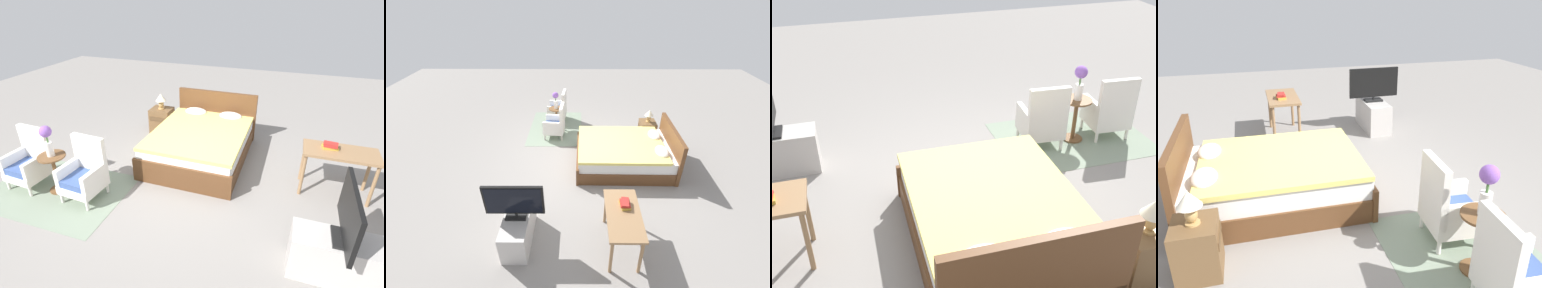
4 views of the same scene
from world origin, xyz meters
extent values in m
plane|color=gray|center=(0.00, 0.00, 0.00)|extent=(16.00, 16.00, 0.00)
cube|color=gray|center=(-1.82, -0.75, 0.00)|extent=(2.10, 1.50, 0.01)
cube|color=brown|center=(-0.03, 0.96, 0.14)|extent=(1.61, 2.16, 0.28)
cube|color=white|center=(-0.03, 0.96, 0.40)|extent=(1.55, 2.08, 0.24)
cube|color=#EAD66B|center=(-0.03, 0.87, 0.55)|extent=(1.59, 1.91, 0.06)
cube|color=brown|center=(-0.02, 1.99, 0.48)|extent=(1.62, 0.10, 0.96)
cube|color=brown|center=(-0.04, -0.09, 0.20)|extent=(1.62, 0.08, 0.40)
ellipsoid|color=white|center=(-0.38, 1.71, 0.59)|extent=(0.44, 0.28, 0.14)
ellipsoid|color=white|center=(0.34, 1.70, 0.59)|extent=(0.44, 0.28, 0.14)
cylinder|color=white|center=(-2.12, -1.00, 0.09)|extent=(0.04, 0.04, 0.16)
cylinder|color=white|center=(-2.09, -0.54, 0.09)|extent=(0.04, 0.04, 0.16)
cube|color=#3D5693|center=(-2.33, -0.75, 0.34)|extent=(0.53, 0.53, 0.10)
cube|color=white|center=(-2.31, -0.52, 0.61)|extent=(0.54, 0.11, 0.64)
cube|color=white|center=(-2.10, -0.77, 0.42)|extent=(0.10, 0.52, 0.26)
cylinder|color=white|center=(-1.55, -0.97, 0.09)|extent=(0.04, 0.04, 0.16)
cylinder|color=white|center=(-1.10, -1.00, 0.09)|extent=(0.04, 0.04, 0.16)
cylinder|color=white|center=(-1.52, -0.51, 0.09)|extent=(0.04, 0.04, 0.16)
cylinder|color=white|center=(-1.06, -0.54, 0.09)|extent=(0.04, 0.04, 0.16)
cube|color=white|center=(-1.31, -0.75, 0.23)|extent=(0.58, 0.58, 0.12)
cube|color=#3D5693|center=(-1.31, -0.75, 0.34)|extent=(0.53, 0.53, 0.10)
cube|color=white|center=(-1.29, -0.52, 0.61)|extent=(0.54, 0.12, 0.64)
cube|color=white|center=(-1.54, -0.74, 0.42)|extent=(0.11, 0.52, 0.26)
cube|color=white|center=(-1.07, -0.77, 0.42)|extent=(0.11, 0.52, 0.26)
cylinder|color=brown|center=(-1.82, -0.73, 0.01)|extent=(0.28, 0.28, 0.03)
cylinder|color=brown|center=(-1.82, -0.73, 0.31)|extent=(0.06, 0.06, 0.57)
cylinder|color=brown|center=(-1.82, -0.73, 0.61)|extent=(0.40, 0.40, 0.02)
cylinder|color=silver|center=(-1.82, -0.73, 0.73)|extent=(0.11, 0.11, 0.22)
cylinder|color=#477538|center=(-1.82, -0.73, 0.89)|extent=(0.02, 0.02, 0.10)
sphere|color=#8956B7|center=(-1.82, -0.73, 1.01)|extent=(0.17, 0.17, 0.17)
cube|color=brown|center=(-1.16, 1.75, 0.27)|extent=(0.44, 0.40, 0.54)
cube|color=brown|center=(-1.16, 1.55, 0.38)|extent=(0.37, 0.01, 0.09)
cylinder|color=tan|center=(-1.16, 1.75, 0.55)|extent=(0.13, 0.13, 0.02)
ellipsoid|color=tan|center=(-1.16, 1.75, 0.64)|extent=(0.11, 0.11, 0.16)
cone|color=silver|center=(-1.16, 1.75, 0.79)|extent=(0.22, 0.22, 0.15)
cube|color=#B7B2AD|center=(2.10, -1.04, 0.27)|extent=(0.96, 0.40, 0.54)
cube|color=black|center=(2.10, -1.04, 0.55)|extent=(0.20, 0.32, 0.03)
cylinder|color=black|center=(2.10, -1.04, 0.59)|extent=(0.04, 0.04, 0.05)
cube|color=black|center=(2.10, -1.04, 0.88)|extent=(0.05, 0.91, 0.53)
cube|color=black|center=(2.13, -1.04, 0.88)|extent=(0.01, 0.84, 0.47)
cylinder|color=#8E6B47|center=(1.73, 0.39, 0.34)|extent=(0.05, 0.05, 0.68)
cylinder|color=#8E6B47|center=(2.67, 0.39, 0.34)|extent=(0.05, 0.05, 0.68)
cylinder|color=#8E6B47|center=(1.73, 0.81, 0.34)|extent=(0.05, 0.05, 0.68)
cylinder|color=#8E6B47|center=(2.67, 0.81, 0.34)|extent=(0.05, 0.05, 0.68)
cube|color=#8E6B47|center=(2.20, 0.60, 0.70)|extent=(1.04, 0.52, 0.04)
cube|color=#B79333|center=(2.05, 0.64, 0.74)|extent=(0.23, 0.16, 0.04)
cube|color=#AD2823|center=(2.05, 0.64, 0.77)|extent=(0.19, 0.15, 0.02)
cube|color=#AD2823|center=(2.05, 0.64, 0.80)|extent=(0.21, 0.13, 0.03)
camera|label=1|loc=(1.39, -3.66, 2.82)|focal=28.00mm
camera|label=2|loc=(4.89, -0.06, 3.61)|focal=24.00mm
camera|label=3|loc=(1.23, 4.17, 3.17)|focal=42.00mm
camera|label=4|loc=(-4.20, 1.15, 2.46)|focal=35.00mm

